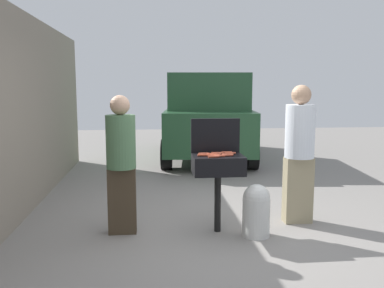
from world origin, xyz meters
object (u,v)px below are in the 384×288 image
person_right (299,149)px  hot_dog_6 (203,155)px  hot_dog_0 (228,154)px  propane_tank (256,209)px  hot_dog_11 (227,155)px  hot_dog_3 (213,156)px  hot_dog_9 (204,154)px  parked_minivan (207,116)px  hot_dog_1 (228,155)px  hot_dog_7 (218,154)px  person_left (121,159)px  hot_dog_10 (214,157)px  hot_dog_8 (216,153)px  hot_dog_12 (215,155)px  hot_dog_4 (227,152)px  hot_dog_5 (220,156)px  hot_dog_13 (212,154)px  bbq_grill (218,167)px  hot_dog_2 (230,153)px

person_right → hot_dog_6: bearing=5.7°
hot_dog_0 → propane_tank: (0.30, -0.22, -0.62)m
hot_dog_6 → person_right: size_ratio=0.07×
hot_dog_11 → hot_dog_3: bearing=-177.1°
hot_dog_9 → person_right: size_ratio=0.07×
propane_tank → parked_minivan: bearing=88.2°
hot_dog_1 → person_right: person_right is taller
hot_dog_7 → person_left: 1.15m
hot_dog_7 → hot_dog_10: 0.21m
hot_dog_8 → hot_dog_12: same height
hot_dog_0 → person_right: (0.96, 0.22, 0.01)m
hot_dog_4 → hot_dog_7: 0.15m
hot_dog_9 → parked_minivan: 5.20m
hot_dog_4 → person_right: (0.95, 0.10, 0.01)m
hot_dog_5 → hot_dog_10: bearing=-151.8°
hot_dog_5 → hot_dog_12: (-0.04, 0.08, 0.00)m
parked_minivan → person_left: bearing=77.4°
hot_dog_4 → parked_minivan: bearing=84.7°
hot_dog_6 → hot_dog_10: same height
hot_dog_7 → hot_dog_12: bearing=-123.1°
hot_dog_13 → parked_minivan: size_ratio=0.03×
propane_tank → person_right: (0.66, 0.44, 0.63)m
bbq_grill → hot_dog_5: hot_dog_5 is taller
hot_dog_6 → hot_dog_7: size_ratio=1.00×
bbq_grill → hot_dog_8: bearing=94.3°
bbq_grill → hot_dog_5: bearing=-90.8°
hot_dog_1 → hot_dog_10: bearing=-147.8°
hot_dog_2 → bbq_grill: bearing=-156.5°
hot_dog_8 → hot_dog_5: bearing=-88.5°
hot_dog_12 → hot_dog_11: bearing=-17.7°
hot_dog_1 → hot_dog_4: 0.17m
bbq_grill → parked_minivan: 5.24m
hot_dog_2 → hot_dog_8: 0.17m
hot_dog_13 → hot_dog_12: bearing=-45.1°
hot_dog_3 → hot_dog_8: size_ratio=1.00×
hot_dog_4 → hot_dog_12: size_ratio=1.00×
parked_minivan → hot_dog_10: bearing=88.9°
parked_minivan → hot_dog_11: bearing=90.6°
hot_dog_4 → hot_dog_9: size_ratio=1.00×
hot_dog_6 → hot_dog_12: size_ratio=1.00×
bbq_grill → hot_dog_1: bearing=-17.7°
hot_dog_3 → parked_minivan: (0.67, 5.28, 0.08)m
hot_dog_11 → propane_tank: 0.71m
hot_dog_5 → parked_minivan: size_ratio=0.03×
hot_dog_8 → hot_dog_9: 0.16m
hot_dog_8 → hot_dog_9: bearing=-166.3°
hot_dog_0 → hot_dog_4: 0.12m
hot_dog_0 → hot_dog_12: size_ratio=1.00×
person_right → hot_dog_4: bearing=-0.6°
hot_dog_2 → hot_dog_10: (-0.24, -0.22, 0.00)m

